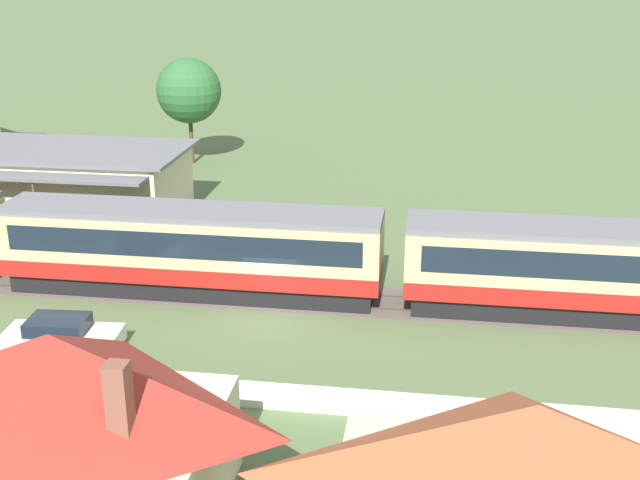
{
  "coord_description": "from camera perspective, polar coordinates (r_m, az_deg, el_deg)",
  "views": [
    {
      "loc": [
        6.91,
        -31.69,
        15.03
      ],
      "look_at": [
        1.67,
        3.79,
        2.13
      ],
      "focal_mm": 45.0,
      "sensor_mm": 36.0,
      "label": 1
    }
  ],
  "objects": [
    {
      "name": "ground_plane",
      "position": [
        35.75,
        -3.55,
        -5.11
      ],
      "size": [
        600.0,
        600.0,
        0.0
      ],
      "primitive_type": "plane",
      "color": "#566B42"
    },
    {
      "name": "parked_car_white",
      "position": [
        33.81,
        -17.91,
        -6.44
      ],
      "size": [
        4.76,
        2.2,
        1.36
      ],
      "rotation": [
        0.0,
        0.0,
        0.07
      ],
      "color": "white",
      "rests_on": "ground_plane"
    },
    {
      "name": "cottage_red_roof_2",
      "position": [
        23.39,
        -18.06,
        -12.39
      ],
      "size": [
        9.14,
        6.8,
        5.69
      ],
      "color": "beige",
      "rests_on": "ground_plane"
    },
    {
      "name": "railway_track",
      "position": [
        37.47,
        -4.6,
        -3.91
      ],
      "size": [
        93.39,
        3.6,
        0.04
      ],
      "color": "#665B51",
      "rests_on": "ground_plane"
    },
    {
      "name": "yard_tree_0",
      "position": [
        60.51,
        -9.31,
        10.42
      ],
      "size": [
        4.75,
        4.75,
        7.84
      ],
      "color": "#4C3823",
      "rests_on": "ground_plane"
    },
    {
      "name": "picket_fence_front",
      "position": [
        31.04,
        -19.13,
        -9.27
      ],
      "size": [
        45.56,
        0.06,
        1.05
      ],
      "primitive_type": "cube",
      "color": "white",
      "rests_on": "ground_plane"
    },
    {
      "name": "passenger_train",
      "position": [
        37.31,
        -8.76,
        -0.46
      ],
      "size": [
        55.16,
        3.19,
        4.09
      ],
      "color": "#AD1E19",
      "rests_on": "ground_plane"
    },
    {
      "name": "station_building",
      "position": [
        50.57,
        -17.13,
        4.02
      ],
      "size": [
        13.71,
        8.79,
        4.03
      ],
      "color": "beige",
      "rests_on": "ground_plane"
    }
  ]
}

